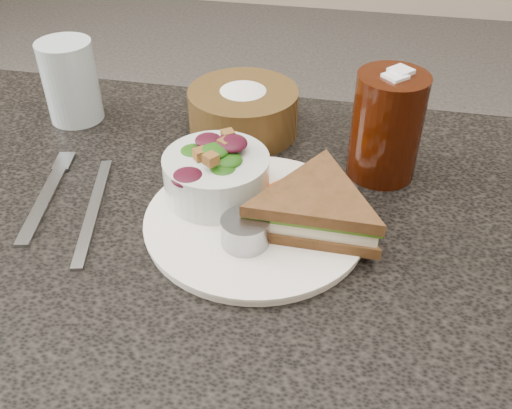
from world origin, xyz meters
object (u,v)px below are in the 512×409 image
object	(u,v)px
sandwich	(315,208)
cola_glass	(387,122)
dinner_plate	(256,221)
bread_basket	(243,104)
salad_bowl	(216,169)
dressing_ramekin	(245,231)
water_glass	(71,81)

from	to	relation	value
sandwich	cola_glass	size ratio (longest dim) A/B	1.18
dinner_plate	bread_basket	world-z (taller)	bread_basket
salad_bowl	cola_glass	xyz separation A→B (m)	(0.19, 0.10, 0.03)
cola_glass	dressing_ramekin	bearing A→B (deg)	-127.28
bread_basket	water_glass	size ratio (longest dim) A/B	1.31
dinner_plate	salad_bowl	size ratio (longest dim) A/B	2.02
dressing_ramekin	bread_basket	xyz separation A→B (m)	(-0.06, 0.25, 0.02)
dinner_plate	cola_glass	distance (m)	0.21
dinner_plate	bread_basket	distance (m)	0.22
dinner_plate	sandwich	world-z (taller)	sandwich
sandwich	dressing_ramekin	world-z (taller)	sandwich
bread_basket	dinner_plate	bearing A→B (deg)	-73.67
dinner_plate	sandwich	bearing A→B (deg)	0.53
sandwich	water_glass	distance (m)	0.43
sandwich	salad_bowl	xyz separation A→B (m)	(-0.12, 0.03, 0.01)
cola_glass	bread_basket	bearing A→B (deg)	161.23
sandwich	cola_glass	bearing A→B (deg)	63.99
dressing_ramekin	bread_basket	distance (m)	0.26
cola_glass	dinner_plate	bearing A→B (deg)	-134.55
dinner_plate	salad_bowl	distance (m)	0.08
dinner_plate	water_glass	size ratio (longest dim) A/B	2.14
salad_bowl	sandwich	bearing A→B (deg)	-15.92
bread_basket	cola_glass	xyz separation A→B (m)	(0.20, -0.07, 0.03)
dressing_ramekin	water_glass	xyz separation A→B (m)	(-0.31, 0.24, 0.03)
salad_bowl	water_glass	size ratio (longest dim) A/B	1.06
sandwich	water_glass	xyz separation A→B (m)	(-0.38, 0.19, 0.02)
bread_basket	sandwich	bearing A→B (deg)	-58.18
salad_bowl	cola_glass	bearing A→B (deg)	28.40
dinner_plate	water_glass	xyz separation A→B (m)	(-0.31, 0.20, 0.05)
dinner_plate	cola_glass	size ratio (longest dim) A/B	1.71
sandwich	dressing_ramekin	distance (m)	0.08
dressing_ramekin	bread_basket	bearing A→B (deg)	102.95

